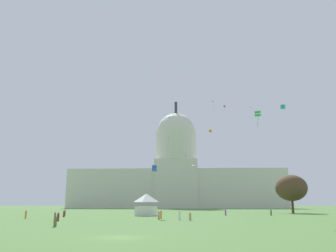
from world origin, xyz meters
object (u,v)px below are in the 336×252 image
(person_maroon_lawn_far_right, at_px, (64,214))
(kite_cyan_mid, at_px, (173,113))
(event_tent, at_px, (146,204))
(person_maroon_lawn_far_left, at_px, (58,217))
(person_denim_mid_right, at_px, (55,216))
(person_tan_mid_center, at_px, (190,217))
(kite_orange_mid, at_px, (210,131))
(person_white_deep_crowd, at_px, (180,216))
(person_olive_back_center, at_px, (65,213))
(person_olive_edge_west, at_px, (55,221))
(person_tan_front_left, at_px, (159,216))
(tree_east_mid, at_px, (291,188))
(kite_blue_low, at_px, (154,168))
(kite_pink_mid, at_px, (185,157))
(kite_lime_high, at_px, (250,108))
(kite_magenta_low, at_px, (193,167))
(person_olive_back_left, at_px, (271,213))
(person_orange_aisle_center, at_px, (161,215))
(kite_green_mid, at_px, (258,114))
(kite_gold_high, at_px, (214,103))
(capitol_building, at_px, (176,176))
(person_purple_front_center, at_px, (226,212))
(kite_black_mid, at_px, (169,135))
(kite_red_high, at_px, (224,107))
(kite_turquoise_mid, at_px, (283,107))
(person_orange_near_tree_west, at_px, (26,214))

(person_maroon_lawn_far_right, distance_m, kite_cyan_mid, 38.23)
(event_tent, height_order, person_maroon_lawn_far_left, event_tent)
(person_denim_mid_right, bearing_deg, person_tan_mid_center, -36.22)
(person_maroon_lawn_far_right, bearing_deg, kite_orange_mid, -70.25)
(person_maroon_lawn_far_left, xyz_separation_m, person_white_deep_crowd, (22.19, 5.85, 0.02))
(person_olive_back_center, bearing_deg, kite_orange_mid, -80.60)
(person_olive_edge_west, distance_m, person_tan_front_left, 25.83)
(tree_east_mid, bearing_deg, kite_blue_low, -138.02)
(kite_pink_mid, bearing_deg, kite_lime_high, 93.63)
(person_olive_back_center, relative_size, kite_magenta_low, 1.41)
(person_olive_back_left, distance_m, person_white_deep_crowd, 34.42)
(person_orange_aisle_center, relative_size, kite_green_mid, 0.56)
(person_maroon_lawn_far_right, relative_size, person_olive_back_center, 0.97)
(person_olive_back_left, distance_m, kite_lime_high, 55.11)
(person_maroon_lawn_far_right, bearing_deg, person_orange_aisle_center, -116.80)
(kite_lime_high, height_order, kite_gold_high, kite_lime_high)
(event_tent, relative_size, person_tan_mid_center, 4.16)
(kite_lime_high, relative_size, kite_green_mid, 0.74)
(person_maroon_lawn_far_left, xyz_separation_m, kite_gold_high, (33.33, 48.40, 35.79))
(capitol_building, xyz_separation_m, person_purple_front_center, (16.58, -122.83, -19.06))
(kite_magenta_low, bearing_deg, kite_black_mid, 100.90)
(person_olive_back_center, xyz_separation_m, kite_gold_high, (40.62, 24.43, 35.83))
(tree_east_mid, xyz_separation_m, kite_black_mid, (-42.10, 36.64, 25.76))
(capitol_building, bearing_deg, kite_red_high, -70.07)
(person_maroon_lawn_far_left, height_order, person_maroon_lawn_far_right, person_maroon_lawn_far_left)
(person_tan_front_left, distance_m, person_tan_mid_center, 7.33)
(tree_east_mid, height_order, person_maroon_lawn_far_left, tree_east_mid)
(person_olive_edge_west, distance_m, kite_red_high, 117.37)
(kite_cyan_mid, height_order, kite_red_high, kite_red_high)
(person_olive_back_left, height_order, person_white_deep_crowd, person_white_deep_crowd)
(person_tan_front_left, distance_m, person_orange_aisle_center, 3.85)
(person_orange_aisle_center, relative_size, kite_cyan_mid, 1.36)
(tree_east_mid, relative_size, person_orange_aisle_center, 8.04)
(person_orange_aisle_center, xyz_separation_m, kite_orange_mid, (13.14, 28.15, 24.11))
(person_purple_front_center, bearing_deg, kite_turquoise_mid, 57.39)
(person_tan_front_left, distance_m, kite_cyan_mid, 33.22)
(person_maroon_lawn_far_right, bearing_deg, kite_green_mid, -125.00)
(kite_gold_high, relative_size, kite_red_high, 1.01)
(person_olive_back_left, xyz_separation_m, person_maroon_lawn_far_right, (-51.66, -11.82, -0.06))
(tree_east_mid, bearing_deg, person_tan_front_left, -132.03)
(person_olive_edge_west, xyz_separation_m, kite_gold_high, (28.23, 63.11, 35.80))
(person_orange_near_tree_west, xyz_separation_m, kite_pink_mid, (34.75, 102.79, 26.15))
(person_olive_back_left, bearing_deg, person_maroon_lawn_far_right, 97.91)
(person_tan_front_left, bearing_deg, kite_lime_high, -86.68)
(person_orange_near_tree_west, distance_m, kite_red_high, 103.11)
(kite_black_mid, height_order, kite_red_high, kite_red_high)
(person_denim_mid_right, distance_m, kite_red_high, 105.08)
(tree_east_mid, relative_size, person_purple_front_center, 8.13)
(person_tan_front_left, bearing_deg, person_tan_mid_center, 179.94)
(person_maroon_lawn_far_right, relative_size, kite_blue_low, 1.13)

